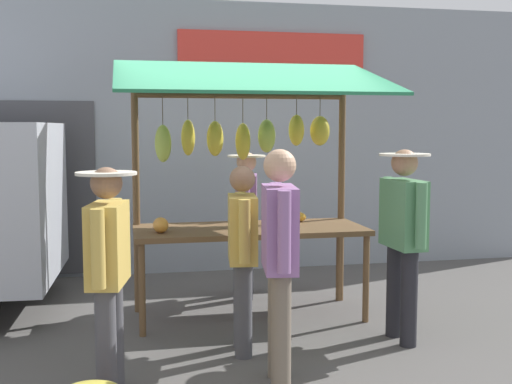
{
  "coord_description": "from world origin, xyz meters",
  "views": [
    {
      "loc": [
        1.18,
        6.02,
        1.84
      ],
      "look_at": [
        0.0,
        0.3,
        1.25
      ],
      "focal_mm": 45.36,
      "sensor_mm": 36.0,
      "label": 1
    }
  ],
  "objects": [
    {
      "name": "shopper_with_ponytail",
      "position": [
        1.29,
        1.62,
        0.92
      ],
      "size": [
        0.41,
        0.67,
        1.57
      ],
      "rotation": [
        0.0,
        0.0,
        -1.75
      ],
      "color": "#4C4C51",
      "rests_on": "ground"
    },
    {
      "name": "street_backdrop",
      "position": [
        0.04,
        -2.2,
        1.7
      ],
      "size": [
        9.0,
        0.3,
        3.4
      ],
      "color": "#8C939E",
      "rests_on": "ground"
    },
    {
      "name": "shopper_in_grey_tee",
      "position": [
        0.11,
        1.67,
        0.98
      ],
      "size": [
        0.29,
        0.71,
        1.69
      ],
      "rotation": [
        0.0,
        0.0,
        -1.71
      ],
      "color": "#726656",
      "rests_on": "ground"
    },
    {
      "name": "vendor_with_sunhat",
      "position": [
        -0.11,
        -0.75,
        0.92
      ],
      "size": [
        0.41,
        0.67,
        1.57
      ],
      "rotation": [
        0.0,
        0.0,
        1.35
      ],
      "color": "#232328",
      "rests_on": "ground"
    },
    {
      "name": "ground_plane",
      "position": [
        0.0,
        0.0,
        0.0
      ],
      "size": [
        40.0,
        40.0,
        0.0
      ],
      "primitive_type": "plane",
      "color": "#514F4C"
    },
    {
      "name": "shopper_in_striped_shirt",
      "position": [
        -1.14,
        0.97,
        0.98
      ],
      "size": [
        0.43,
        0.7,
        1.65
      ],
      "rotation": [
        0.0,
        0.0,
        -1.53
      ],
      "color": "#232328",
      "rests_on": "ground"
    },
    {
      "name": "market_stall",
      "position": [
        -0.0,
        -0.06,
        1.57
      ],
      "size": [
        2.5,
        1.46,
        2.5
      ],
      "color": "brown",
      "rests_on": "ground"
    },
    {
      "name": "shopper_with_shopping_bag",
      "position": [
        0.25,
        0.96,
        0.87
      ],
      "size": [
        0.28,
        0.66,
        1.53
      ],
      "rotation": [
        0.0,
        0.0,
        -1.7
      ],
      "color": "#4C4C51",
      "rests_on": "ground"
    }
  ]
}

